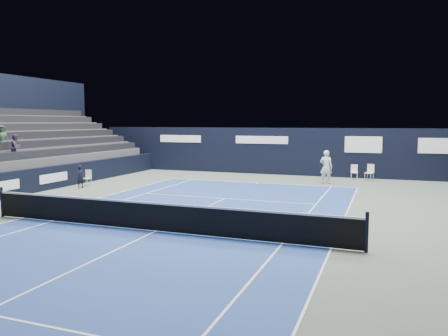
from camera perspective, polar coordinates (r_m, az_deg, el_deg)
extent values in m
plane|color=#526157|center=(15.95, -5.40, -6.60)|extent=(48.00, 48.00, 0.00)
cube|color=navy|center=(14.23, -8.93, -8.18)|extent=(10.97, 23.77, 0.01)
cube|color=white|center=(27.75, 16.65, -0.57)|extent=(0.44, 0.43, 0.04)
cube|color=white|center=(27.90, 16.65, -0.03)|extent=(0.40, 0.08, 0.47)
cylinder|color=white|center=(27.94, 16.97, -0.97)|extent=(0.02, 0.02, 0.42)
cylinder|color=white|center=(27.92, 16.27, -0.95)|extent=(0.02, 0.02, 0.42)
cylinder|color=white|center=(27.62, 17.01, -1.05)|extent=(0.02, 0.02, 0.42)
cylinder|color=white|center=(27.60, 16.31, -1.03)|extent=(0.02, 0.02, 0.42)
cube|color=white|center=(27.91, 16.65, 0.13)|extent=(0.33, 0.12, 0.30)
cube|color=silver|center=(27.40, 18.43, -0.63)|extent=(0.56, 0.55, 0.04)
cube|color=silver|center=(27.55, 18.62, -0.05)|extent=(0.41, 0.20, 0.51)
cylinder|color=silver|center=(27.51, 18.92, -1.10)|extent=(0.02, 0.02, 0.45)
cylinder|color=silver|center=(27.67, 18.22, -1.04)|extent=(0.02, 0.02, 0.45)
cylinder|color=silver|center=(27.19, 18.61, -1.17)|extent=(0.02, 0.02, 0.45)
cylinder|color=silver|center=(27.35, 17.91, -1.11)|extent=(0.02, 0.02, 0.45)
cube|color=white|center=(25.06, -17.49, -1.31)|extent=(0.39, 0.38, 0.04)
cube|color=white|center=(25.17, -17.28, -0.73)|extent=(0.38, 0.04, 0.46)
cylinder|color=white|center=(25.11, -16.97, -1.74)|extent=(0.02, 0.02, 0.40)
cylinder|color=white|center=(25.31, -17.57, -1.71)|extent=(0.02, 0.02, 0.40)
cylinder|color=white|center=(24.87, -17.38, -1.83)|extent=(0.02, 0.02, 0.40)
cylinder|color=white|center=(25.06, -17.99, -1.79)|extent=(0.02, 0.02, 0.40)
imported|color=black|center=(24.24, -18.22, -1.09)|extent=(0.38, 0.50, 1.21)
cube|color=white|center=(25.08, 4.44, -1.95)|extent=(10.97, 0.06, 0.00)
cube|color=white|center=(12.57, 13.83, -10.16)|extent=(0.06, 23.77, 0.00)
cube|color=white|center=(17.52, -24.88, -5.96)|extent=(0.06, 23.77, 0.00)
cube|color=white|center=(12.79, 7.63, -9.76)|extent=(0.06, 23.77, 0.00)
cube|color=white|center=(16.59, -21.52, -6.47)|extent=(0.06, 23.77, 0.00)
cube|color=white|center=(19.93, 0.11, -4.00)|extent=(8.23, 0.06, 0.00)
cube|color=white|center=(14.23, -8.93, -8.16)|extent=(0.06, 12.80, 0.00)
cube|color=white|center=(24.94, 4.35, -1.99)|extent=(0.06, 0.30, 0.00)
cylinder|color=black|center=(12.37, 18.14, -7.96)|extent=(0.10, 0.10, 1.10)
cylinder|color=black|center=(18.07, -27.01, -3.96)|extent=(0.10, 0.10, 1.10)
cube|color=black|center=(14.12, -8.96, -6.39)|extent=(12.80, 0.03, 0.86)
cube|color=white|center=(14.03, -8.99, -4.59)|extent=(12.80, 0.05, 0.06)
cube|color=black|center=(29.37, 6.94, 2.21)|extent=(26.00, 0.60, 3.10)
cube|color=silver|center=(31.41, -5.73, 3.83)|extent=(3.20, 0.02, 0.50)
cube|color=silver|center=(29.27, 4.90, 3.68)|extent=(3.60, 0.02, 0.50)
cube|color=silver|center=(28.26, 17.72, 2.93)|extent=(2.20, 0.02, 1.00)
cube|color=silver|center=(28.36, 25.83, 2.63)|extent=(1.80, 0.02, 0.90)
cube|color=black|center=(24.45, -21.63, -1.17)|extent=(0.30, 22.00, 1.20)
cube|color=silver|center=(24.34, -21.33, -1.19)|extent=(0.02, 2.00, 0.45)
cube|color=#4A4A4C|center=(25.57, -21.16, -0.35)|extent=(0.90, 16.00, 1.65)
cube|color=#4E4E51|center=(26.15, -22.65, 0.22)|extent=(0.90, 16.00, 2.10)
cube|color=#49494B|center=(26.75, -24.08, 0.77)|extent=(0.90, 16.00, 2.55)
cube|color=#4C4C4F|center=(27.37, -25.45, 1.29)|extent=(0.90, 16.00, 3.00)
cube|color=#525254|center=(28.00, -26.76, 1.78)|extent=(0.90, 16.00, 3.45)
cube|color=black|center=(25.48, -21.24, 1.94)|extent=(0.63, 15.20, 0.40)
cube|color=black|center=(26.06, -22.76, 2.96)|extent=(0.63, 15.20, 0.40)
cube|color=black|center=(26.67, -24.22, 3.92)|extent=(0.63, 15.20, 0.40)
cube|color=black|center=(27.30, -25.61, 4.84)|extent=(0.63, 15.20, 0.40)
cube|color=black|center=(27.95, -26.95, 5.72)|extent=(0.63, 15.20, 0.40)
imported|color=#402C49|center=(23.56, -25.52, 2.49)|extent=(0.59, 0.69, 1.24)
imported|color=#2F4F32|center=(24.20, -27.03, 3.55)|extent=(0.56, 0.69, 1.22)
imported|color=white|center=(25.33, 13.20, 0.14)|extent=(0.75, 0.54, 1.91)
cylinder|color=black|center=(25.05, 12.78, 0.30)|extent=(0.03, 0.29, 0.13)
torus|color=black|center=(24.79, 12.70, 0.48)|extent=(0.30, 0.13, 0.29)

